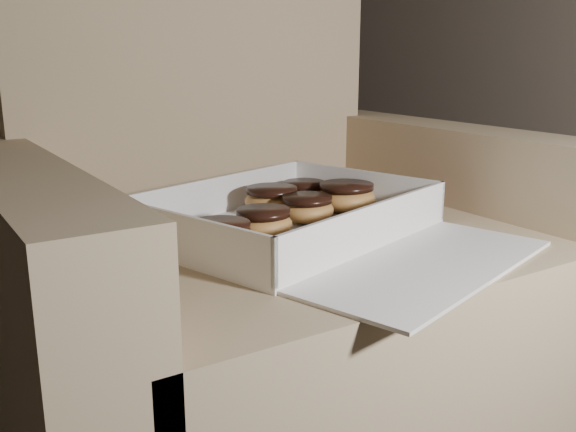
# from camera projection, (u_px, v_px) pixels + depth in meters

# --- Properties ---
(armchair) EXTENTS (0.87, 0.74, 0.91)m
(armchair) POSITION_uv_depth(u_px,v_px,m) (267.00, 291.00, 1.08)
(armchair) COLOR #9C8863
(armchair) RESTS_ON floor
(bakery_box) EXTENTS (0.53, 0.58, 0.07)m
(bakery_box) POSITION_uv_depth(u_px,v_px,m) (312.00, 230.00, 0.95)
(bakery_box) COLOR white
(bakery_box) RESTS_ON armchair
(donut_a) EXTENTS (0.10, 0.10, 0.05)m
(donut_a) POSITION_uv_depth(u_px,v_px,m) (346.00, 196.00, 1.07)
(donut_a) COLOR #CB9046
(donut_a) RESTS_ON bakery_box
(donut_b) EXTENTS (0.08, 0.08, 0.04)m
(donut_b) POSITION_uv_depth(u_px,v_px,m) (263.00, 222.00, 0.92)
(donut_b) COLOR #CB9046
(donut_b) RESTS_ON bakery_box
(donut_c) EXTENTS (0.09, 0.09, 0.04)m
(donut_c) POSITION_uv_depth(u_px,v_px,m) (220.00, 237.00, 0.85)
(donut_c) COLOR #CB9046
(donut_c) RESTS_ON bakery_box
(donut_d) EXTENTS (0.09, 0.09, 0.04)m
(donut_d) POSITION_uv_depth(u_px,v_px,m) (272.00, 199.00, 1.05)
(donut_d) COLOR #CB9046
(donut_d) RESTS_ON bakery_box
(donut_e) EXTENTS (0.08, 0.08, 0.04)m
(donut_e) POSITION_uv_depth(u_px,v_px,m) (304.00, 192.00, 1.12)
(donut_e) COLOR #CB9046
(donut_e) RESTS_ON bakery_box
(donut_f) EXTENTS (0.08, 0.08, 0.04)m
(donut_f) POSITION_uv_depth(u_px,v_px,m) (307.00, 208.00, 1.00)
(donut_f) COLOR #CB9046
(donut_f) RESTS_ON bakery_box
(crumb_a) EXTENTS (0.01, 0.01, 0.00)m
(crumb_a) POSITION_uv_depth(u_px,v_px,m) (255.00, 266.00, 0.80)
(crumb_a) COLOR black
(crumb_a) RESTS_ON bakery_box
(crumb_b) EXTENTS (0.01, 0.01, 0.00)m
(crumb_b) POSITION_uv_depth(u_px,v_px,m) (370.00, 224.00, 0.99)
(crumb_b) COLOR black
(crumb_b) RESTS_ON bakery_box
(crumb_c) EXTENTS (0.01, 0.01, 0.00)m
(crumb_c) POSITION_uv_depth(u_px,v_px,m) (352.00, 216.00, 1.04)
(crumb_c) COLOR black
(crumb_c) RESTS_ON bakery_box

